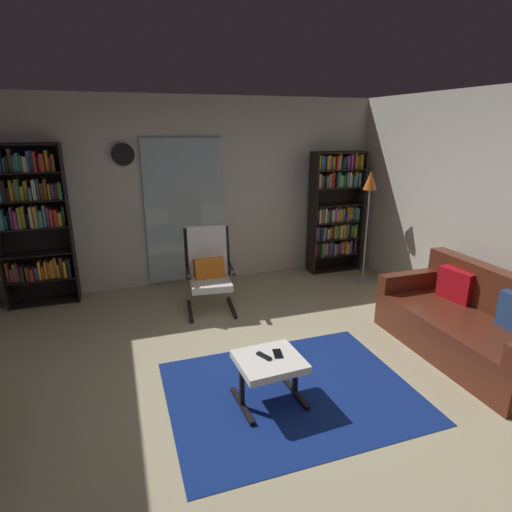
% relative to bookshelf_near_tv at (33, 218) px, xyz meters
% --- Properties ---
extents(ground_plane, '(7.02, 7.02, 0.00)m').
position_rel_bookshelf_near_tv_xyz_m(ground_plane, '(2.09, -2.70, -1.12)').
color(ground_plane, tan).
extents(wall_back, '(5.60, 0.06, 2.60)m').
position_rel_bookshelf_near_tv_xyz_m(wall_back, '(2.09, 0.20, 0.18)').
color(wall_back, beige).
rests_on(wall_back, ground).
extents(glass_door_panel, '(1.10, 0.01, 2.00)m').
position_rel_bookshelf_near_tv_xyz_m(glass_door_panel, '(1.90, 0.13, -0.07)').
color(glass_door_panel, silver).
extents(area_rug, '(2.08, 1.62, 0.01)m').
position_rel_bookshelf_near_tv_xyz_m(area_rug, '(2.27, -2.80, -1.11)').
color(area_rug, navy).
rests_on(area_rug, ground).
extents(bookshelf_near_tv, '(0.83, 0.30, 2.01)m').
position_rel_bookshelf_near_tv_xyz_m(bookshelf_near_tv, '(0.00, 0.00, 0.00)').
color(bookshelf_near_tv, black).
rests_on(bookshelf_near_tv, ground).
extents(bookshelf_near_sofa, '(0.81, 0.30, 1.84)m').
position_rel_bookshelf_near_tv_xyz_m(bookshelf_near_sofa, '(4.17, -0.06, -0.15)').
color(bookshelf_near_sofa, black).
rests_on(bookshelf_near_sofa, ground).
extents(leather_sofa, '(0.86, 1.78, 0.84)m').
position_rel_bookshelf_near_tv_xyz_m(leather_sofa, '(4.22, -2.79, -0.81)').
color(leather_sofa, '#572516').
rests_on(leather_sofa, ground).
extents(lounge_armchair, '(0.63, 0.71, 1.02)m').
position_rel_bookshelf_near_tv_xyz_m(lounge_armchair, '(2.00, -0.86, -0.58)').
color(lounge_armchair, black).
rests_on(lounge_armchair, ground).
extents(ottoman, '(0.54, 0.51, 0.41)m').
position_rel_bookshelf_near_tv_xyz_m(ottoman, '(2.04, -2.86, -0.78)').
color(ottoman, white).
rests_on(ottoman, ground).
extents(tv_remote, '(0.10, 0.15, 0.02)m').
position_rel_bookshelf_near_tv_xyz_m(tv_remote, '(2.01, -2.83, -0.70)').
color(tv_remote, black).
rests_on(tv_remote, ottoman).
extents(cell_phone, '(0.10, 0.15, 0.01)m').
position_rel_bookshelf_near_tv_xyz_m(cell_phone, '(2.13, -2.82, -0.71)').
color(cell_phone, black).
rests_on(cell_phone, ottoman).
extents(floor_lamp_by_shelf, '(0.22, 0.22, 1.61)m').
position_rel_bookshelf_near_tv_xyz_m(floor_lamp_by_shelf, '(4.33, -0.69, 0.17)').
color(floor_lamp_by_shelf, '#A5A5AD').
rests_on(floor_lamp_by_shelf, ground).
extents(wall_clock, '(0.29, 0.03, 0.29)m').
position_rel_bookshelf_near_tv_xyz_m(wall_clock, '(1.13, 0.12, 0.73)').
color(wall_clock, silver).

